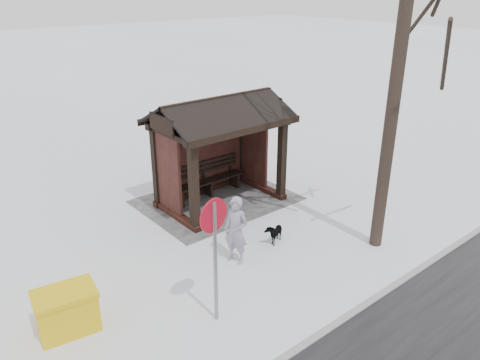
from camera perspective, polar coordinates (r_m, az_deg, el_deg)
name	(u,v)px	position (r m, az deg, el deg)	size (l,w,h in m)	color
ground	(221,203)	(13.47, -2.32, -2.76)	(120.00, 120.00, 0.00)	white
kerb	(384,293)	(10.23, 17.18, -12.98)	(120.00, 0.15, 0.06)	gray
trampled_patch	(217,200)	(13.61, -2.83, -2.45)	(4.20, 3.20, 0.02)	gray
bus_shelter	(216,129)	(12.80, -2.91, 6.24)	(3.60, 2.40, 3.09)	#3D1E16
pedestrian	(236,230)	(10.38, -0.48, -6.17)	(0.58, 0.38, 1.58)	#918BA3
dog	(274,232)	(11.42, 4.18, -6.35)	(0.28, 0.62, 0.52)	black
grit_bin	(67,311)	(9.23, -20.37, -14.71)	(1.17, 0.89, 0.83)	#E4B80D
road_sign	(214,236)	(8.19, -3.17, -6.79)	(0.63, 0.14, 2.49)	gray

